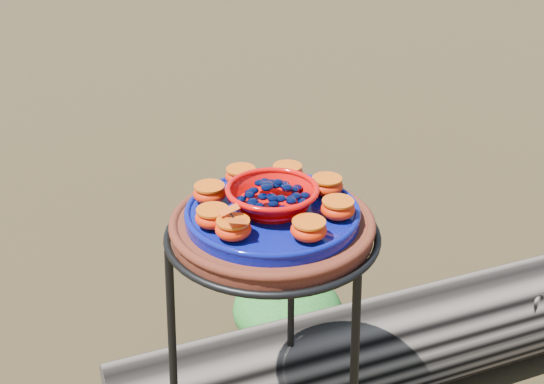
% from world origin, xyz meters
% --- Properties ---
extents(plant_stand, '(0.44, 0.44, 0.70)m').
position_xyz_m(plant_stand, '(0.00, 0.00, 0.35)').
color(plant_stand, black).
rests_on(plant_stand, ground).
extents(terracotta_saucer, '(0.37, 0.37, 0.03)m').
position_xyz_m(terracotta_saucer, '(0.00, 0.00, 0.72)').
color(terracotta_saucer, '#421510').
rests_on(terracotta_saucer, plant_stand).
extents(cobalt_plate, '(0.32, 0.32, 0.02)m').
position_xyz_m(cobalt_plate, '(0.00, 0.00, 0.74)').
color(cobalt_plate, '#00024E').
rests_on(cobalt_plate, terracotta_saucer).
extents(red_bowl, '(0.16, 0.16, 0.04)m').
position_xyz_m(red_bowl, '(0.00, 0.00, 0.77)').
color(red_bowl, red).
rests_on(red_bowl, cobalt_plate).
extents(glass_gems, '(0.12, 0.12, 0.02)m').
position_xyz_m(glass_gems, '(0.00, 0.00, 0.81)').
color(glass_gems, black).
rests_on(glass_gems, red_bowl).
extents(orange_half_0, '(0.06, 0.06, 0.03)m').
position_xyz_m(orange_half_0, '(-0.04, -0.11, 0.77)').
color(orange_half_0, red).
rests_on(orange_half_0, cobalt_plate).
extents(orange_half_1, '(0.06, 0.06, 0.03)m').
position_xyz_m(orange_half_1, '(0.08, -0.09, 0.77)').
color(orange_half_1, red).
rests_on(orange_half_1, cobalt_plate).
extents(orange_half_2, '(0.06, 0.06, 0.03)m').
position_xyz_m(orange_half_2, '(0.12, -0.00, 0.77)').
color(orange_half_2, red).
rests_on(orange_half_2, cobalt_plate).
extents(orange_half_3, '(0.06, 0.06, 0.03)m').
position_xyz_m(orange_half_3, '(0.09, 0.08, 0.77)').
color(orange_half_3, red).
rests_on(orange_half_3, cobalt_plate).
extents(orange_half_4, '(0.06, 0.06, 0.03)m').
position_xyz_m(orange_half_4, '(0.00, 0.12, 0.77)').
color(orange_half_4, red).
rests_on(orange_half_4, cobalt_plate).
extents(orange_half_5, '(0.06, 0.06, 0.03)m').
position_xyz_m(orange_half_5, '(-0.08, 0.09, 0.77)').
color(orange_half_5, red).
rests_on(orange_half_5, cobalt_plate).
extents(orange_half_6, '(0.06, 0.06, 0.03)m').
position_xyz_m(orange_half_6, '(-0.12, 0.00, 0.77)').
color(orange_half_6, red).
rests_on(orange_half_6, cobalt_plate).
extents(orange_half_7, '(0.06, 0.06, 0.03)m').
position_xyz_m(orange_half_7, '(-0.09, -0.08, 0.77)').
color(orange_half_7, red).
rests_on(orange_half_7, cobalt_plate).
extents(butterfly, '(0.09, 0.08, 0.01)m').
position_xyz_m(butterfly, '(-0.04, -0.11, 0.79)').
color(butterfly, '#C8440E').
rests_on(butterfly, orange_half_0).
extents(driftwood_log, '(1.42, 1.12, 0.27)m').
position_xyz_m(driftwood_log, '(0.22, 0.40, 0.14)').
color(driftwood_log, black).
rests_on(driftwood_log, ground).
extents(foliage_back, '(0.34, 0.34, 0.17)m').
position_xyz_m(foliage_back, '(-0.08, 0.59, 0.08)').
color(foliage_back, '#1A4D1A').
rests_on(foliage_back, ground).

